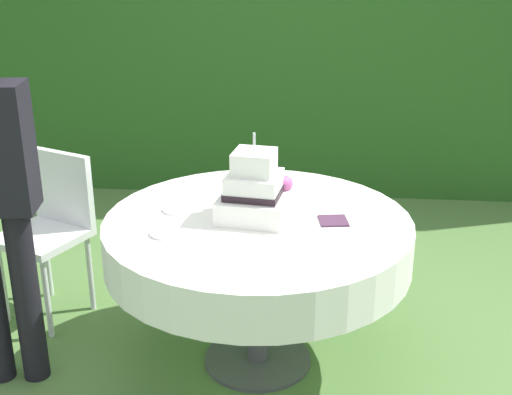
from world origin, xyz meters
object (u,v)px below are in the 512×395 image
Objects in this scene: napkin_stack at (333,221)px; garden_chair at (52,219)px; wedding_cake at (255,192)px; serving_plate_near at (166,233)px; serving_plate_far at (176,210)px; cake_table at (258,240)px.

garden_chair is at bearing 164.76° from napkin_stack.
garden_chair is at bearing 161.38° from wedding_cake.
wedding_cake is 0.44m from serving_plate_near.
wedding_cake is 1.23m from garden_chair.
serving_plate_far is 0.85m from garden_chair.
cake_table is 0.36m from napkin_stack.
serving_plate_near is 0.26m from serving_plate_far.
napkin_stack is at bearing -0.61° from cake_table.
wedding_cake reaches higher than serving_plate_near.
serving_plate_far is at bearing 92.02° from serving_plate_near.
serving_plate_far reaches higher than cake_table.
serving_plate_far is at bearing -24.12° from garden_chair.
wedding_cake is 3.15× the size of serving_plate_far.
garden_chair is (-1.14, 0.40, -0.11)m from cake_table.
wedding_cake is at bearing 31.44° from serving_plate_near.
garden_chair is (-0.76, 0.60, -0.22)m from serving_plate_near.
serving_plate_near and serving_plate_far have the same top height.
serving_plate_near is 1.11× the size of serving_plate_far.
wedding_cake reaches higher than cake_table.
napkin_stack is (0.73, -0.07, -0.00)m from serving_plate_far.
wedding_cake reaches higher than serving_plate_far.
serving_plate_far is (-0.39, 0.06, 0.11)m from cake_table.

